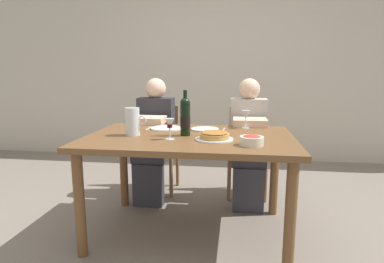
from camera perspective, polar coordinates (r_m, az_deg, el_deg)
ground_plane at (r=2.60m, az=-0.38°, el=-17.36°), size 8.00×8.00×0.00m
back_wall at (r=4.54m, az=3.77°, el=12.80°), size 8.00×0.10×2.80m
dining_table at (r=2.37m, az=-0.40°, el=-2.92°), size 1.50×1.00×0.76m
wine_bottle at (r=2.33m, az=-1.19°, el=2.69°), size 0.07×0.07×0.33m
water_pitcher at (r=2.38m, az=-10.51°, el=1.47°), size 0.16×0.11×0.20m
baked_tart at (r=2.20m, az=4.00°, el=-0.79°), size 0.26×0.26×0.06m
salad_bowl at (r=2.06m, az=10.56°, el=-1.49°), size 0.15×0.15×0.07m
wine_glass_left_diner at (r=2.20m, az=-3.99°, el=1.26°), size 0.07×0.07×0.15m
wine_glass_right_diner at (r=2.68m, az=9.52°, el=2.81°), size 0.07×0.07×0.15m
dinner_plate_left_setting at (r=2.62m, az=-4.59°, el=0.57°), size 0.26×0.26×0.01m
dinner_plate_right_setting at (r=2.58m, az=2.32°, el=0.42°), size 0.22×0.22×0.01m
fork_left_setting at (r=2.66m, az=-7.75°, el=0.57°), size 0.01×0.16×0.00m
knife_left_setting at (r=2.59m, az=-1.35°, el=0.42°), size 0.02×0.18×0.00m
knife_right_setting at (r=2.57m, az=5.65°, el=0.26°), size 0.01×0.18×0.00m
spoon_right_setting at (r=2.60m, az=-0.98°, el=0.43°), size 0.03×0.16×0.00m
chair_left at (r=3.36m, az=-5.77°, el=-1.92°), size 0.40×0.40×0.87m
diner_left at (r=3.11m, az=-6.83°, el=-0.70°), size 0.34×0.50×1.16m
chair_right at (r=3.27m, az=9.74°, el=-2.35°), size 0.41×0.41×0.87m
diner_right at (r=3.02m, az=9.99°, el=-1.13°), size 0.34×0.50×1.16m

